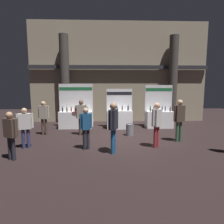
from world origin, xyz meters
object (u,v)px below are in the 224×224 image
object	(u,v)px
exhibitor_booth_1	(120,118)
exhibitor_booth_2	(159,117)
visitor_2	(157,121)
visitor_0	(44,115)
visitor_1	(10,132)
exhibitor_booth_0	(76,118)
visitor_6	(179,116)
visitor_5	(86,125)
visitor_7	(81,114)
trash_bin	(130,130)
visitor_4	(25,124)
visitor_8	(113,123)

from	to	relation	value
exhibitor_booth_1	exhibitor_booth_2	distance (m)	2.35
visitor_2	exhibitor_booth_2	bearing A→B (deg)	-143.30
visitor_0	visitor_2	size ratio (longest dim) A/B	0.95
visitor_1	visitor_2	xyz separation A→B (m)	(5.09, 1.13, 0.11)
exhibitor_booth_0	exhibitor_booth_2	distance (m)	4.89
visitor_6	visitor_5	bearing A→B (deg)	177.57
exhibitor_booth_2	visitor_2	world-z (taller)	exhibitor_booth_2
visitor_7	visitor_2	bearing A→B (deg)	155.17
trash_bin	visitor_1	bearing A→B (deg)	-144.75
visitor_0	visitor_6	xyz separation A→B (m)	(6.26, -1.40, 0.12)
trash_bin	visitor_7	distance (m)	2.51
exhibitor_booth_0	visitor_4	bearing A→B (deg)	-111.09
visitor_1	visitor_4	world-z (taller)	visitor_1
visitor_2	visitor_4	size ratio (longest dim) A/B	1.12
visitor_0	exhibitor_booth_1	bearing A→B (deg)	29.21
exhibitor_booth_2	trash_bin	world-z (taller)	exhibitor_booth_2
trash_bin	visitor_4	world-z (taller)	visitor_4
visitor_7	visitor_8	world-z (taller)	visitor_8
exhibitor_booth_2	visitor_8	xyz separation A→B (m)	(-2.90, -4.30, 0.51)
visitor_5	visitor_8	bearing A→B (deg)	136.15
exhibitor_booth_2	visitor_6	world-z (taller)	exhibitor_booth_2
visitor_0	visitor_8	distance (m)	4.36
exhibitor_booth_1	visitor_1	bearing A→B (deg)	-129.80
exhibitor_booth_1	exhibitor_booth_2	bearing A→B (deg)	3.00
visitor_8	exhibitor_booth_0	bearing A→B (deg)	47.19
visitor_6	visitor_8	size ratio (longest dim) A/B	1.00
exhibitor_booth_0	visitor_2	distance (m)	5.30
visitor_1	visitor_2	world-z (taller)	visitor_2
exhibitor_booth_2	trash_bin	distance (m)	2.68
exhibitor_booth_1	visitor_1	world-z (taller)	exhibitor_booth_1
visitor_1	visitor_6	size ratio (longest dim) A/B	0.87
visitor_7	visitor_6	bearing A→B (deg)	171.91
exhibitor_booth_1	visitor_5	world-z (taller)	exhibitor_booth_1
trash_bin	visitor_4	xyz separation A→B (m)	(-4.32, -1.80, 0.66)
trash_bin	visitor_8	bearing A→B (deg)	-110.20
visitor_2	visitor_5	size ratio (longest dim) A/B	1.10
visitor_1	visitor_2	distance (m)	5.22
visitor_2	visitor_6	bearing A→B (deg)	177.59
exhibitor_booth_1	visitor_1	xyz separation A→B (m)	(-3.91, -4.69, 0.34)
trash_bin	visitor_8	distance (m)	2.80
visitor_4	visitor_1	bearing A→B (deg)	-107.33
visitor_1	visitor_0	bearing A→B (deg)	114.81
exhibitor_booth_0	visitor_1	bearing A→B (deg)	-105.71
visitor_6	visitor_4	bearing A→B (deg)	170.90
exhibitor_booth_1	visitor_1	distance (m)	6.12
visitor_7	exhibitor_booth_0	bearing A→B (deg)	-64.02
exhibitor_booth_0	exhibitor_booth_1	size ratio (longest dim) A/B	1.13
visitor_7	visitor_8	size ratio (longest dim) A/B	0.95
trash_bin	visitor_6	size ratio (longest dim) A/B	0.31
visitor_1	visitor_7	world-z (taller)	visitor_7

